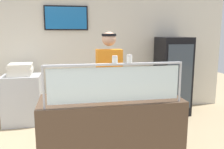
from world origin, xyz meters
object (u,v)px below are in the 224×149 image
Objects in this scene: pizza_tray at (107,95)px; parmesan_shaker at (115,60)px; drink_fridge at (173,76)px; pizza_box_stack at (21,70)px; pizza_server at (111,94)px; worker_figure at (109,82)px; pepper_flake_shaker at (129,59)px.

pizza_tray is 5.14× the size of parmesan_shaker.
drink_fridge reaches higher than pizza_box_stack.
drink_fridge is at bearing 32.68° from pizza_server.
drink_fridge is (1.70, 1.85, -0.17)m from pizza_server.
pizza_box_stack is (-1.39, 1.80, 0.07)m from pizza_server.
worker_figure is (0.10, 0.62, 0.02)m from pizza_server.
drink_fridge is (1.55, 2.19, -0.64)m from pepper_flake_shaker.
pizza_server reaches higher than pizza_tray.
parmesan_shaker is 0.19× the size of pizza_box_stack.
pizza_box_stack reaches higher than pizza_tray.
pizza_box_stack reaches higher than pizza_server.
pizza_server is 0.16× the size of worker_figure.
pizza_server is at bearing -52.38° from pizza_box_stack.
pizza_box_stack is at bearing -179.19° from drink_fridge.
parmesan_shaker is at bearing -57.47° from pizza_box_stack.
pizza_tray is 1.53× the size of pizza_server.
pizza_tray is at bearing 93.99° from parmesan_shaker.
drink_fridge is 3.74× the size of pizza_box_stack.
parmesan_shaker is 2.58m from pizza_box_stack.
pizza_server is 3.36× the size of parmesan_shaker.
worker_figure is 1.90m from pizza_box_stack.
pizza_tray is at bearing 117.16° from pepper_flake_shaker.
pepper_flake_shaker is at bearing -54.49° from pizza_box_stack.
parmesan_shaker is 0.16m from pepper_flake_shaker.
worker_figure is 2.02m from drink_fridge.
parmesan_shaker is (0.03, -0.37, 0.49)m from pizza_tray.
pepper_flake_shaker is (0.19, -0.37, 0.49)m from pizza_tray.
worker_figure reaches higher than drink_fridge.
pizza_tray is 0.05m from pizza_server.
pepper_flake_shaker reaches higher than pizza_server.
parmesan_shaker is 0.05× the size of worker_figure.
pizza_server is 0.63m from worker_figure.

